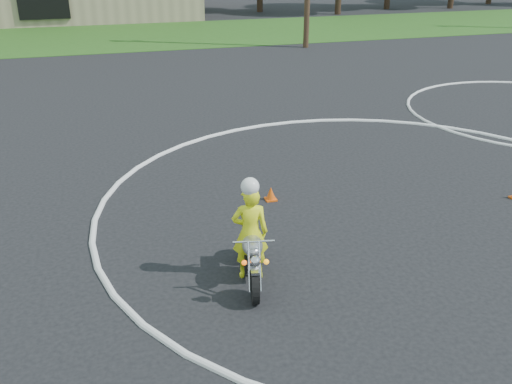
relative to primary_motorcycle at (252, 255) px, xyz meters
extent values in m
plane|color=black|center=(3.49, -1.01, -0.47)|extent=(120.00, 120.00, 0.00)
cube|color=#1E4714|center=(3.49, 25.99, -0.46)|extent=(120.00, 10.00, 0.02)
torus|color=silver|center=(3.49, 1.99, -0.46)|extent=(12.12, 12.12, 0.12)
cylinder|color=black|center=(-0.12, -0.59, -0.19)|extent=(0.22, 0.56, 0.55)
cylinder|color=black|center=(0.13, 0.66, -0.19)|extent=(0.22, 0.56, 0.55)
cube|color=black|center=(0.01, 0.08, -0.10)|extent=(0.35, 0.55, 0.28)
ellipsoid|color=#999A9E|center=(-0.02, -0.10, 0.25)|extent=(0.44, 0.64, 0.26)
cube|color=black|center=(0.07, 0.35, 0.21)|extent=(0.34, 0.59, 0.09)
cylinder|color=white|center=(-0.19, -0.50, 0.13)|extent=(0.11, 0.33, 0.74)
cylinder|color=white|center=(-0.03, -0.54, 0.13)|extent=(0.11, 0.33, 0.74)
cube|color=#B9B9BF|center=(-0.13, -0.61, 0.10)|extent=(0.17, 0.22, 0.05)
cylinder|color=silver|center=(-0.08, -0.37, 0.47)|extent=(0.64, 0.16, 0.03)
sphere|color=silver|center=(-0.14, -0.68, 0.31)|extent=(0.17, 0.17, 0.17)
sphere|color=#FF5E0C|center=(-0.30, -0.63, 0.28)|extent=(0.08, 0.08, 0.08)
sphere|color=orange|center=(0.02, -0.70, 0.28)|extent=(0.08, 0.08, 0.08)
cylinder|color=white|center=(0.23, 0.41, -0.19)|extent=(0.22, 0.73, 0.07)
imported|color=yellow|center=(0.00, 0.14, 0.34)|extent=(0.66, 0.50, 1.62)
sphere|color=white|center=(0.00, 0.09, 1.18)|extent=(0.29, 0.29, 0.29)
cone|color=#E04F0B|center=(1.23, 2.90, -0.32)|extent=(0.22, 0.22, 0.30)
cube|color=#E04F0B|center=(1.23, 2.90, -0.45)|extent=(0.24, 0.24, 0.03)
camera|label=1|loc=(-2.16, -7.67, 4.71)|focal=40.00mm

